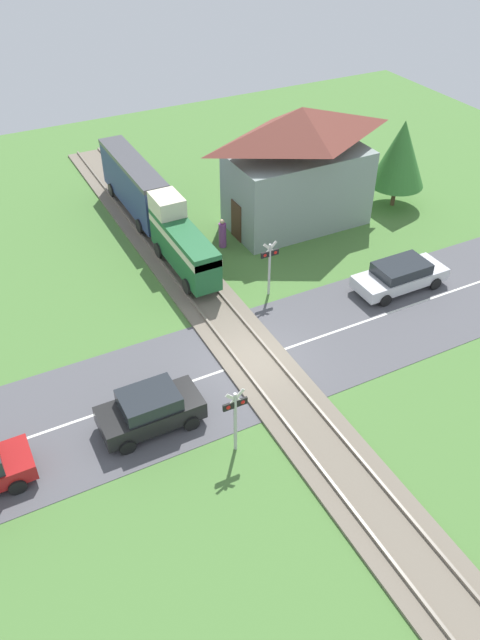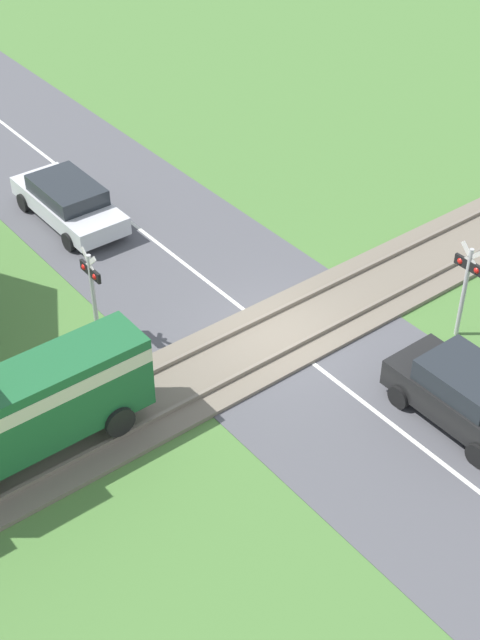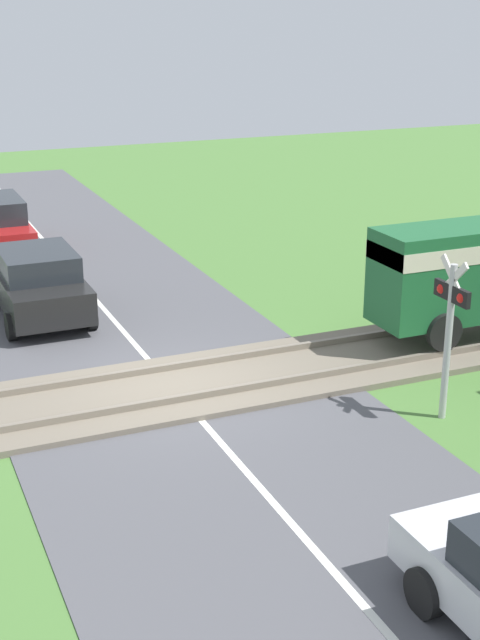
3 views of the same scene
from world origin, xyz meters
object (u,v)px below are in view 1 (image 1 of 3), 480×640
object	(u,v)px
crossing_signal_west_approach	(235,413)
station_building	(298,170)
crossing_signal_east_approach	(270,261)
car_near_crossing	(150,409)
pedestrian_by_station	(222,234)
train	(153,206)
car_far_side	(400,275)

from	to	relation	value
crossing_signal_west_approach	station_building	distance (m)	16.68
crossing_signal_west_approach	crossing_signal_east_approach	distance (m)	9.57
station_building	car_near_crossing	bearing A→B (deg)	-139.93
crossing_signal_west_approach	crossing_signal_east_approach	bearing A→B (deg)	53.66
crossing_signal_west_approach	pedestrian_by_station	xyz separation A→B (m)	(5.63, 12.59, -1.10)
car_near_crossing	pedestrian_by_station	world-z (taller)	pedestrian_by_station
pedestrian_by_station	crossing_signal_west_approach	bearing A→B (deg)	-114.11
station_building	pedestrian_by_station	world-z (taller)	station_building
train	car_near_crossing	bearing A→B (deg)	-111.66
train	car_near_crossing	distance (m)	13.75
train	crossing_signal_east_approach	xyz separation A→B (m)	(2.83, -7.45, -0.04)
pedestrian_by_station	crossing_signal_east_approach	bearing A→B (deg)	-89.59
station_building	car_far_side	bearing A→B (deg)	-81.98
crossing_signal_east_approach	crossing_signal_west_approach	bearing A→B (deg)	-126.34
car_far_side	crossing_signal_east_approach	size ratio (longest dim) A/B	1.61
car_near_crossing	crossing_signal_east_approach	bearing A→B (deg)	33.84
car_near_crossing	car_far_side	size ratio (longest dim) A/B	0.82
car_near_crossing	crossing_signal_west_approach	bearing A→B (deg)	-47.33
crossing_signal_west_approach	crossing_signal_east_approach	size ratio (longest dim) A/B	1.00
car_near_crossing	station_building	size ratio (longest dim) A/B	0.47
car_far_side	station_building	size ratio (longest dim) A/B	0.57
car_near_crossing	pedestrian_by_station	xyz separation A→B (m)	(7.86, 10.18, -0.08)
train	station_building	xyz separation A→B (m)	(7.53, -2.16, 1.32)
car_near_crossing	station_building	world-z (taller)	station_building
car_far_side	station_building	distance (m)	8.16
train	car_far_side	distance (m)	13.14
car_near_crossing	crossing_signal_east_approach	xyz separation A→B (m)	(7.89, 5.29, 1.02)
train	car_far_side	xyz separation A→B (m)	(8.61, -9.86, -1.14)
car_near_crossing	car_far_side	xyz separation A→B (m)	(13.67, 2.88, -0.08)
crossing_signal_east_approach	train	bearing A→B (deg)	110.84
car_near_crossing	crossing_signal_west_approach	world-z (taller)	crossing_signal_west_approach
crossing_signal_east_approach	station_building	size ratio (longest dim) A/B	0.35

